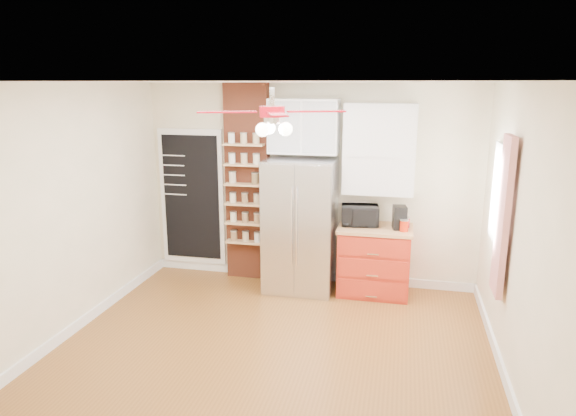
% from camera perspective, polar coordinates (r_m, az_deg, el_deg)
% --- Properties ---
extents(floor, '(4.50, 4.50, 0.00)m').
position_cam_1_polar(floor, '(5.57, -1.58, -15.18)').
color(floor, brown).
rests_on(floor, ground).
extents(ceiling, '(4.50, 4.50, 0.00)m').
position_cam_1_polar(ceiling, '(4.88, -1.80, 13.82)').
color(ceiling, white).
rests_on(ceiling, wall_back).
extents(wall_back, '(4.50, 0.02, 2.70)m').
position_cam_1_polar(wall_back, '(6.96, 2.40, 2.59)').
color(wall_back, beige).
rests_on(wall_back, floor).
extents(wall_front, '(4.50, 0.02, 2.70)m').
position_cam_1_polar(wall_front, '(3.27, -10.56, -10.71)').
color(wall_front, beige).
rests_on(wall_front, floor).
extents(wall_left, '(0.02, 4.00, 2.70)m').
position_cam_1_polar(wall_left, '(6.01, -22.95, -0.28)').
color(wall_left, beige).
rests_on(wall_left, floor).
extents(wall_right, '(0.02, 4.00, 2.70)m').
position_cam_1_polar(wall_right, '(5.02, 24.12, -3.01)').
color(wall_right, beige).
rests_on(wall_right, floor).
extents(chalkboard, '(0.95, 0.05, 1.95)m').
position_cam_1_polar(chalkboard, '(7.46, -10.62, 1.16)').
color(chalkboard, white).
rests_on(chalkboard, wall_back).
extents(brick_pillar, '(0.60, 0.16, 2.70)m').
position_cam_1_polar(brick_pillar, '(7.08, -4.50, 2.75)').
color(brick_pillar, brown).
rests_on(brick_pillar, floor).
extents(fridge, '(0.90, 0.70, 1.75)m').
position_cam_1_polar(fridge, '(6.73, 1.38, -1.96)').
color(fridge, silver).
rests_on(fridge, floor).
extents(upper_glass_cabinet, '(0.90, 0.35, 0.70)m').
position_cam_1_polar(upper_glass_cabinet, '(6.69, 1.77, 9.06)').
color(upper_glass_cabinet, white).
rests_on(upper_glass_cabinet, wall_back).
extents(red_cabinet, '(0.94, 0.64, 0.90)m').
position_cam_1_polar(red_cabinet, '(6.79, 9.53, -5.75)').
color(red_cabinet, '#B02A17').
rests_on(red_cabinet, floor).
extents(upper_shelf_unit, '(0.90, 0.30, 1.15)m').
position_cam_1_polar(upper_shelf_unit, '(6.63, 10.11, 6.43)').
color(upper_shelf_unit, white).
rests_on(upper_shelf_unit, wall_back).
extents(window, '(0.04, 0.75, 1.05)m').
position_cam_1_polar(window, '(5.83, 22.46, 1.37)').
color(window, white).
rests_on(window, wall_right).
extents(curtain, '(0.06, 0.40, 1.55)m').
position_cam_1_polar(curtain, '(5.31, 22.78, -0.88)').
color(curtain, red).
rests_on(curtain, wall_right).
extents(ceiling_fan, '(1.40, 1.40, 0.44)m').
position_cam_1_polar(ceiling_fan, '(4.88, -1.77, 10.58)').
color(ceiling_fan, silver).
rests_on(ceiling_fan, ceiling).
extents(toaster_oven, '(0.51, 0.38, 0.26)m').
position_cam_1_polar(toaster_oven, '(6.69, 7.98, -0.81)').
color(toaster_oven, black).
rests_on(toaster_oven, red_cabinet).
extents(coffee_maker, '(0.19, 0.23, 0.29)m').
position_cam_1_polar(coffee_maker, '(6.60, 12.29, -1.03)').
color(coffee_maker, black).
rests_on(coffee_maker, red_cabinet).
extents(canister_left, '(0.10, 0.10, 0.14)m').
position_cam_1_polar(canister_left, '(6.51, 12.77, -1.96)').
color(canister_left, red).
rests_on(canister_left, red_cabinet).
extents(canister_right, '(0.13, 0.13, 0.12)m').
position_cam_1_polar(canister_right, '(6.70, 12.90, -1.60)').
color(canister_right, '#B1091E').
rests_on(canister_right, red_cabinet).
extents(pantry_jar_oats, '(0.12, 0.12, 0.15)m').
position_cam_1_polar(pantry_jar_oats, '(7.01, -6.18, 3.39)').
color(pantry_jar_oats, '#C4B295').
rests_on(pantry_jar_oats, brick_pillar).
extents(pantry_jar_beans, '(0.13, 0.13, 0.14)m').
position_cam_1_polar(pantry_jar_beans, '(6.91, -3.67, 3.27)').
color(pantry_jar_beans, olive).
rests_on(pantry_jar_beans, brick_pillar).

